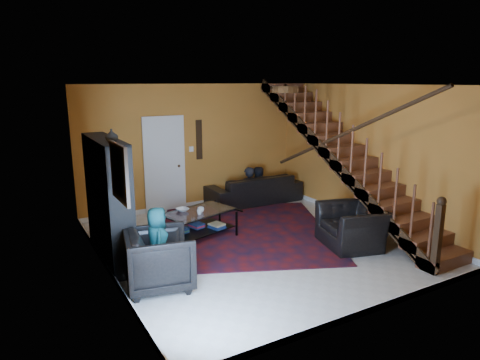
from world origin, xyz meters
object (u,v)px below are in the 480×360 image
object	(u,v)px
sofa	(254,189)
armchair_right	(352,226)
bookshelf	(109,202)
armchair_left	(160,259)
coffee_table	(199,222)

from	to	relation	value
sofa	armchair_right	world-z (taller)	armchair_right
bookshelf	armchair_left	world-z (taller)	bookshelf
armchair_right	coffee_table	distance (m)	2.80
bookshelf	armchair_right	xyz separation A→B (m)	(3.84, -1.52, -0.60)
bookshelf	coffee_table	xyz separation A→B (m)	(1.66, 0.24, -0.67)
bookshelf	armchair_left	distance (m)	1.49
coffee_table	armchair_right	bearing A→B (deg)	-39.02
bookshelf	coffee_table	size ratio (longest dim) A/B	1.37
sofa	coffee_table	size ratio (longest dim) A/B	1.55
bookshelf	armchair_left	bearing A→B (deg)	-75.15
bookshelf	armchair_right	size ratio (longest dim) A/B	1.81
bookshelf	sofa	xyz separation A→B (m)	(3.77, 1.70, -0.63)
armchair_right	coffee_table	bearing A→B (deg)	-113.96
coffee_table	bookshelf	bearing A→B (deg)	-171.69
bookshelf	coffee_table	distance (m)	1.81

